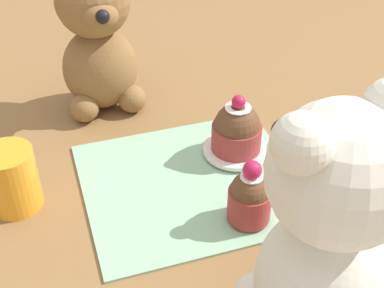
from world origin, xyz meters
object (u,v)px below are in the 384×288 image
object	(u,v)px
teddy_bear_tan	(97,38)
juice_glass	(11,179)
teddy_bear_cream	(326,226)
saucer_plate	(236,149)
cupcake_near_tan_bear	(237,130)
cupcake_near_cream_bear	(250,196)

from	to	relation	value
teddy_bear_tan	juice_glass	world-z (taller)	teddy_bear_tan
teddy_bear_tan	teddy_bear_cream	bearing A→B (deg)	-78.35
saucer_plate	juice_glass	distance (m)	0.26
teddy_bear_tan	saucer_plate	size ratio (longest dim) A/B	2.59
teddy_bear_cream	cupcake_near_tan_bear	distance (m)	0.25
juice_glass	cupcake_near_cream_bear	bearing A→B (deg)	155.88
teddy_bear_cream	teddy_bear_tan	size ratio (longest dim) A/B	1.11
saucer_plate	cupcake_near_tan_bear	xyz separation A→B (m)	(-0.00, -0.00, 0.03)
teddy_bear_tan	cupcake_near_cream_bear	xyz separation A→B (m)	(-0.10, 0.27, -0.07)
cupcake_near_cream_bear	saucer_plate	distance (m)	0.11
teddy_bear_cream	cupcake_near_tan_bear	size ratio (longest dim) A/B	3.11
cupcake_near_tan_bear	cupcake_near_cream_bear	bearing A→B (deg)	74.79
teddy_bear_tan	cupcake_near_cream_bear	world-z (taller)	teddy_bear_tan
cupcake_near_tan_bear	teddy_bear_tan	bearing A→B (deg)	-51.36
cupcake_near_cream_bear	cupcake_near_tan_bear	world-z (taller)	cupcake_near_tan_bear
saucer_plate	teddy_bear_cream	bearing A→B (deg)	83.25
cupcake_near_cream_bear	cupcake_near_tan_bear	distance (m)	0.11
cupcake_near_tan_bear	juice_glass	bearing A→B (deg)	1.53
saucer_plate	cupcake_near_tan_bear	size ratio (longest dim) A/B	1.08
teddy_bear_tan	saucer_plate	bearing A→B (deg)	-54.08
teddy_bear_cream	teddy_bear_tan	world-z (taller)	teddy_bear_cream
cupcake_near_cream_bear	saucer_plate	world-z (taller)	cupcake_near_cream_bear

